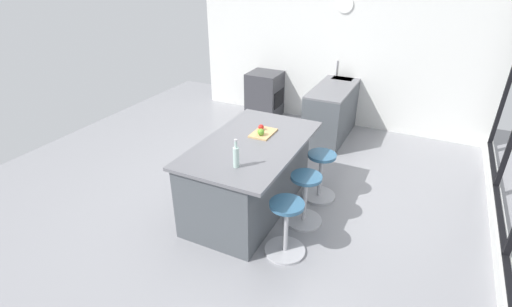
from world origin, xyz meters
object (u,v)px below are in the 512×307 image
at_px(stool_by_window, 320,177).
at_px(apple_red, 261,127).
at_px(oven_range, 265,94).
at_px(apple_green, 261,132).
at_px(stool_middle, 305,200).
at_px(kitchen_island, 249,174).
at_px(cutting_board, 263,133).
at_px(stool_near_camera, 286,229).
at_px(water_bottle, 236,156).

relative_size(stool_by_window, apple_red, 8.96).
xyz_separation_m(oven_range, apple_green, (2.71, 1.20, 0.54)).
bearing_deg(stool_by_window, stool_middle, 0.00).
height_order(kitchen_island, stool_middle, kitchen_island).
height_order(kitchen_island, apple_green, apple_green).
bearing_deg(apple_green, cutting_board, -173.79).
bearing_deg(apple_green, stool_middle, 74.52).
xyz_separation_m(stool_middle, cutting_board, (-0.27, -0.67, 0.62)).
relative_size(kitchen_island, stool_near_camera, 2.95).
distance_m(stool_near_camera, apple_green, 1.22).
bearing_deg(water_bottle, apple_red, -170.47).
bearing_deg(apple_green, stool_by_window, 121.61).
distance_m(stool_by_window, cutting_board, 0.97).
bearing_deg(stool_near_camera, kitchen_island, -128.84).
relative_size(kitchen_island, stool_middle, 2.95).
bearing_deg(cutting_board, stool_by_window, 115.39).
bearing_deg(cutting_board, stool_middle, 67.95).
bearing_deg(stool_middle, cutting_board, -112.05).
height_order(stool_by_window, cutting_board, cutting_board).
bearing_deg(stool_middle, water_bottle, -44.20).
xyz_separation_m(stool_near_camera, apple_green, (-0.77, -0.66, 0.67)).
relative_size(stool_by_window, cutting_board, 1.77).
height_order(cutting_board, apple_red, apple_red).
xyz_separation_m(oven_range, water_bottle, (3.49, 1.29, 0.60)).
xyz_separation_m(cutting_board, apple_green, (0.09, 0.01, 0.05)).
bearing_deg(water_bottle, oven_range, -159.65).
bearing_deg(water_bottle, apple_green, -173.45).
bearing_deg(stool_middle, apple_green, -105.48).
height_order(stool_by_window, apple_red, apple_red).
distance_m(kitchen_island, apple_red, 0.60).
relative_size(cutting_board, apple_green, 4.31).
relative_size(stool_middle, stool_near_camera, 1.00).
relative_size(cutting_board, apple_red, 5.07).
distance_m(kitchen_island, stool_near_camera, 0.95).
relative_size(oven_range, apple_green, 10.40).
height_order(kitchen_island, cutting_board, cutting_board).
height_order(stool_by_window, apple_green, apple_green).
bearing_deg(stool_near_camera, water_bottle, -90.13).
bearing_deg(cutting_board, apple_red, -134.29).
bearing_deg(kitchen_island, apple_red, 178.75).
height_order(stool_middle, apple_red, apple_red).
relative_size(apple_red, water_bottle, 0.23).
distance_m(cutting_board, apple_red, 0.09).
bearing_deg(cutting_board, water_bottle, 6.52).
bearing_deg(oven_range, kitchen_island, 21.35).
relative_size(stool_near_camera, water_bottle, 2.03).
xyz_separation_m(stool_near_camera, cutting_board, (-0.86, -0.67, 0.62)).
bearing_deg(stool_near_camera, apple_green, -139.47).
distance_m(stool_near_camera, apple_red, 1.34).
bearing_deg(stool_by_window, kitchen_island, -51.16).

